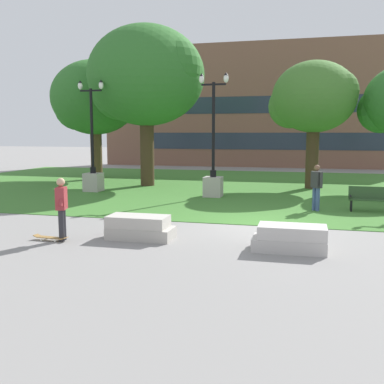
{
  "coord_description": "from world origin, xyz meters",
  "views": [
    {
      "loc": [
        1.36,
        -13.91,
        2.91
      ],
      "look_at": [
        -1.78,
        -1.4,
        1.2
      ],
      "focal_mm": 42.0,
      "sensor_mm": 36.0,
      "label": 1
    }
  ],
  "objects_px": {
    "park_bench_near_left": "(374,198)",
    "lamp_post_right": "(213,172)",
    "person_skateboarder": "(62,205)",
    "lamp_post_center": "(93,169)",
    "person_bystander_near_lawn": "(316,185)",
    "concrete_block_left": "(290,239)",
    "concrete_block_center": "(140,228)",
    "skateboard": "(51,238)"
  },
  "relations": [
    {
      "from": "person_bystander_near_lawn",
      "to": "park_bench_near_left",
      "type": "bearing_deg",
      "value": 9.39
    },
    {
      "from": "person_bystander_near_lawn",
      "to": "person_skateboarder",
      "type": "bearing_deg",
      "value": -136.35
    },
    {
      "from": "lamp_post_center",
      "to": "person_bystander_near_lawn",
      "type": "bearing_deg",
      "value": -16.41
    },
    {
      "from": "lamp_post_right",
      "to": "lamp_post_center",
      "type": "height_order",
      "value": "lamp_post_right"
    },
    {
      "from": "concrete_block_center",
      "to": "person_bystander_near_lawn",
      "type": "xyz_separation_m",
      "value": [
        4.82,
        5.72,
        0.68
      ]
    },
    {
      "from": "lamp_post_right",
      "to": "park_bench_near_left",
      "type": "bearing_deg",
      "value": -19.74
    },
    {
      "from": "skateboard",
      "to": "person_bystander_near_lawn",
      "type": "relative_size",
      "value": 0.6
    },
    {
      "from": "lamp_post_center",
      "to": "park_bench_near_left",
      "type": "bearing_deg",
      "value": -12.36
    },
    {
      "from": "concrete_block_left",
      "to": "park_bench_near_left",
      "type": "distance_m",
      "value": 6.97
    },
    {
      "from": "concrete_block_left",
      "to": "person_skateboarder",
      "type": "bearing_deg",
      "value": -175.98
    },
    {
      "from": "lamp_post_right",
      "to": "person_bystander_near_lawn",
      "type": "height_order",
      "value": "lamp_post_right"
    },
    {
      "from": "park_bench_near_left",
      "to": "lamp_post_right",
      "type": "bearing_deg",
      "value": 160.26
    },
    {
      "from": "person_skateboarder",
      "to": "lamp_post_right",
      "type": "distance_m",
      "value": 9.43
    },
    {
      "from": "person_bystander_near_lawn",
      "to": "lamp_post_right",
      "type": "bearing_deg",
      "value": 148.88
    },
    {
      "from": "lamp_post_center",
      "to": "concrete_block_left",
      "type": "bearing_deg",
      "value": -42.85
    },
    {
      "from": "skateboard",
      "to": "lamp_post_center",
      "type": "height_order",
      "value": "lamp_post_center"
    },
    {
      "from": "lamp_post_center",
      "to": "concrete_block_center",
      "type": "bearing_deg",
      "value": -56.84
    },
    {
      "from": "skateboard",
      "to": "person_skateboarder",
      "type": "bearing_deg",
      "value": 17.6
    },
    {
      "from": "lamp_post_right",
      "to": "person_bystander_near_lawn",
      "type": "relative_size",
      "value": 3.21
    },
    {
      "from": "person_skateboarder",
      "to": "lamp_post_center",
      "type": "relative_size",
      "value": 0.32
    },
    {
      "from": "skateboard",
      "to": "person_bystander_near_lawn",
      "type": "bearing_deg",
      "value": 42.8
    },
    {
      "from": "person_skateboarder",
      "to": "lamp_post_right",
      "type": "height_order",
      "value": "lamp_post_right"
    },
    {
      "from": "person_skateboarder",
      "to": "skateboard",
      "type": "distance_m",
      "value": 0.94
    },
    {
      "from": "lamp_post_center",
      "to": "person_bystander_near_lawn",
      "type": "distance_m",
      "value": 11.04
    },
    {
      "from": "person_skateboarder",
      "to": "concrete_block_center",
      "type": "bearing_deg",
      "value": 20.48
    },
    {
      "from": "park_bench_near_left",
      "to": "concrete_block_center",
      "type": "bearing_deg",
      "value": -138.66
    },
    {
      "from": "concrete_block_left",
      "to": "person_bystander_near_lawn",
      "type": "height_order",
      "value": "person_bystander_near_lawn"
    },
    {
      "from": "person_bystander_near_lawn",
      "to": "concrete_block_center",
      "type": "bearing_deg",
      "value": -130.08
    },
    {
      "from": "concrete_block_left",
      "to": "person_skateboarder",
      "type": "height_order",
      "value": "person_skateboarder"
    },
    {
      "from": "lamp_post_right",
      "to": "lamp_post_center",
      "type": "bearing_deg",
      "value": 175.97
    },
    {
      "from": "skateboard",
      "to": "park_bench_near_left",
      "type": "xyz_separation_m",
      "value": [
        9.15,
        6.89,
        0.45
      ]
    },
    {
      "from": "concrete_block_center",
      "to": "concrete_block_left",
      "type": "distance_m",
      "value": 4.09
    },
    {
      "from": "person_skateboarder",
      "to": "concrete_block_left",
      "type": "bearing_deg",
      "value": 4.02
    },
    {
      "from": "concrete_block_center",
      "to": "lamp_post_right",
      "type": "height_order",
      "value": "lamp_post_right"
    },
    {
      "from": "concrete_block_center",
      "to": "lamp_post_center",
      "type": "bearing_deg",
      "value": 123.16
    },
    {
      "from": "lamp_post_right",
      "to": "lamp_post_center",
      "type": "distance_m",
      "value": 6.16
    },
    {
      "from": "park_bench_near_left",
      "to": "skateboard",
      "type": "bearing_deg",
      "value": -143.02
    },
    {
      "from": "park_bench_near_left",
      "to": "person_bystander_near_lawn",
      "type": "distance_m",
      "value": 2.15
    },
    {
      "from": "concrete_block_center",
      "to": "park_bench_near_left",
      "type": "relative_size",
      "value": 0.99
    },
    {
      "from": "concrete_block_left",
      "to": "park_bench_near_left",
      "type": "height_order",
      "value": "park_bench_near_left"
    },
    {
      "from": "person_skateboarder",
      "to": "person_bystander_near_lawn",
      "type": "xyz_separation_m",
      "value": [
        6.76,
        6.45,
        0.02
      ]
    },
    {
      "from": "person_skateboarder",
      "to": "park_bench_near_left",
      "type": "bearing_deg",
      "value": 37.54
    }
  ]
}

